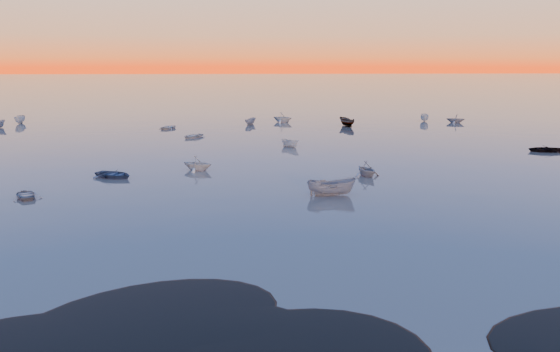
{
  "coord_description": "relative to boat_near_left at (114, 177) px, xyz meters",
  "views": [
    {
      "loc": [
        -5.16,
        -21.84,
        11.7
      ],
      "look_at": [
        -2.43,
        28.0,
        0.9
      ],
      "focal_mm": 35.0,
      "sensor_mm": 36.0,
      "label": 1
    }
  ],
  "objects": [
    {
      "name": "mud_lobes",
      "position": [
        18.88,
        -33.38,
        0.01
      ],
      "size": [
        140.0,
        6.0,
        0.07
      ],
      "primitive_type": null,
      "color": "black",
      "rests_on": "ground"
    },
    {
      "name": "ground",
      "position": [
        18.88,
        67.62,
        0.0
      ],
      "size": [
        600.0,
        600.0,
        0.0
      ],
      "primitive_type": "plane",
      "color": "#605850",
      "rests_on": "ground"
    },
    {
      "name": "boat_near_center",
      "position": [
        20.73,
        -8.38,
        0.0
      ],
      "size": [
        1.86,
        4.32,
        1.49
      ],
      "primitive_type": "imported",
      "rotation": [
        0.0,
        0.0,
        1.58
      ],
      "color": "gray",
      "rests_on": "ground"
    },
    {
      "name": "boat_near_left",
      "position": [
        0.0,
        0.0,
        0.0
      ],
      "size": [
        3.51,
        4.41,
        1.03
      ],
      "primitive_type": "imported",
      "rotation": [
        0.0,
        0.0,
        1.05
      ],
      "color": "#374A6A",
      "rests_on": "ground"
    },
    {
      "name": "moored_fleet",
      "position": [
        18.88,
        20.62,
        0.0
      ],
      "size": [
        124.0,
        58.0,
        1.2
      ],
      "primitive_type": null,
      "color": "silver",
      "rests_on": "ground"
    }
  ]
}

